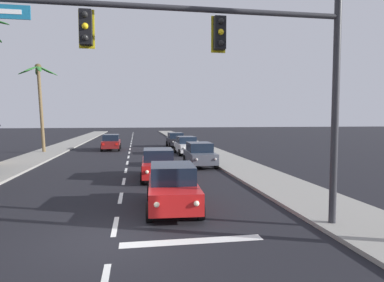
{
  "coord_description": "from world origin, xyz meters",
  "views": [
    {
      "loc": [
        0.69,
        -9.62,
        3.43
      ],
      "look_at": [
        3.62,
        8.0,
        2.2
      ],
      "focal_mm": 31.48,
      "sensor_mm": 36.0,
      "label": 1
    }
  ],
  "objects_px": {
    "sedan_lead_at_stop_bar": "(173,187)",
    "sedan_parked_nearest_kerb": "(186,145)",
    "traffic_signal_mast": "(225,57)",
    "palm_left_third": "(40,89)",
    "sedan_third_in_queue": "(158,164)",
    "sedan_parked_mid_kerb": "(176,140)",
    "sedan_oncoming_far": "(111,142)",
    "sedan_parked_far_kerb": "(200,154)"
  },
  "relations": [
    {
      "from": "sedan_lead_at_stop_bar",
      "to": "sedan_parked_nearest_kerb",
      "type": "height_order",
      "value": "same"
    },
    {
      "from": "traffic_signal_mast",
      "to": "palm_left_third",
      "type": "height_order",
      "value": "palm_left_third"
    },
    {
      "from": "sedan_third_in_queue",
      "to": "palm_left_third",
      "type": "xyz_separation_m",
      "value": [
        -10.31,
        15.69,
        5.34
      ]
    },
    {
      "from": "sedan_parked_mid_kerb",
      "to": "palm_left_third",
      "type": "bearing_deg",
      "value": -160.51
    },
    {
      "from": "sedan_third_in_queue",
      "to": "sedan_oncoming_far",
      "type": "distance_m",
      "value": 18.1
    },
    {
      "from": "sedan_lead_at_stop_bar",
      "to": "sedan_parked_mid_kerb",
      "type": "bearing_deg",
      "value": 83.11
    },
    {
      "from": "sedan_parked_nearest_kerb",
      "to": "palm_left_third",
      "type": "height_order",
      "value": "palm_left_third"
    },
    {
      "from": "sedan_third_in_queue",
      "to": "sedan_parked_nearest_kerb",
      "type": "distance_m",
      "value": 12.88
    },
    {
      "from": "sedan_parked_nearest_kerb",
      "to": "palm_left_third",
      "type": "distance_m",
      "value": 15.11
    },
    {
      "from": "sedan_lead_at_stop_bar",
      "to": "sedan_parked_far_kerb",
      "type": "height_order",
      "value": "same"
    },
    {
      "from": "sedan_oncoming_far",
      "to": "sedan_parked_nearest_kerb",
      "type": "distance_m",
      "value": 8.99
    },
    {
      "from": "sedan_lead_at_stop_bar",
      "to": "sedan_parked_mid_kerb",
      "type": "distance_m",
      "value": 27.12
    },
    {
      "from": "sedan_lead_at_stop_bar",
      "to": "traffic_signal_mast",
      "type": "bearing_deg",
      "value": -66.88
    },
    {
      "from": "traffic_signal_mast",
      "to": "sedan_parked_mid_kerb",
      "type": "relative_size",
      "value": 2.49
    },
    {
      "from": "sedan_third_in_queue",
      "to": "sedan_oncoming_far",
      "type": "relative_size",
      "value": 1.01
    },
    {
      "from": "traffic_signal_mast",
      "to": "palm_left_third",
      "type": "distance_m",
      "value": 27.58
    },
    {
      "from": "sedan_oncoming_far",
      "to": "sedan_parked_mid_kerb",
      "type": "relative_size",
      "value": 1.0
    },
    {
      "from": "sedan_parked_mid_kerb",
      "to": "palm_left_third",
      "type": "height_order",
      "value": "palm_left_third"
    },
    {
      "from": "sedan_oncoming_far",
      "to": "sedan_parked_nearest_kerb",
      "type": "relative_size",
      "value": 0.99
    },
    {
      "from": "traffic_signal_mast",
      "to": "sedan_parked_mid_kerb",
      "type": "height_order",
      "value": "traffic_signal_mast"
    },
    {
      "from": "sedan_parked_nearest_kerb",
      "to": "sedan_parked_far_kerb",
      "type": "height_order",
      "value": "same"
    },
    {
      "from": "sedan_parked_far_kerb",
      "to": "sedan_oncoming_far",
      "type": "bearing_deg",
      "value": 118.2
    },
    {
      "from": "sedan_lead_at_stop_bar",
      "to": "palm_left_third",
      "type": "bearing_deg",
      "value": 115.28
    },
    {
      "from": "palm_left_third",
      "to": "sedan_parked_far_kerb",
      "type": "bearing_deg",
      "value": -39.53
    },
    {
      "from": "sedan_third_in_queue",
      "to": "sedan_parked_nearest_kerb",
      "type": "height_order",
      "value": "same"
    },
    {
      "from": "sedan_lead_at_stop_bar",
      "to": "sedan_oncoming_far",
      "type": "height_order",
      "value": "same"
    },
    {
      "from": "sedan_third_in_queue",
      "to": "sedan_parked_mid_kerb",
      "type": "distance_m",
      "value": 20.8
    },
    {
      "from": "traffic_signal_mast",
      "to": "sedan_oncoming_far",
      "type": "distance_m",
      "value": 27.82
    },
    {
      "from": "sedan_lead_at_stop_bar",
      "to": "palm_left_third",
      "type": "relative_size",
      "value": 0.52
    },
    {
      "from": "sedan_lead_at_stop_bar",
      "to": "palm_left_third",
      "type": "distance_m",
      "value": 25.0
    },
    {
      "from": "sedan_parked_far_kerb",
      "to": "sedan_third_in_queue",
      "type": "bearing_deg",
      "value": -125.58
    },
    {
      "from": "traffic_signal_mast",
      "to": "sedan_lead_at_stop_bar",
      "type": "bearing_deg",
      "value": 113.12
    },
    {
      "from": "sedan_oncoming_far",
      "to": "sedan_parked_nearest_kerb",
      "type": "bearing_deg",
      "value": -35.98
    },
    {
      "from": "sedan_lead_at_stop_bar",
      "to": "sedan_parked_far_kerb",
      "type": "bearing_deg",
      "value": 74.11
    },
    {
      "from": "sedan_third_in_queue",
      "to": "sedan_oncoming_far",
      "type": "height_order",
      "value": "same"
    },
    {
      "from": "traffic_signal_mast",
      "to": "sedan_lead_at_stop_bar",
      "type": "xyz_separation_m",
      "value": [
        -1.24,
        2.89,
        -4.34
      ]
    },
    {
      "from": "sedan_oncoming_far",
      "to": "sedan_parked_far_kerb",
      "type": "distance_m",
      "value": 14.95
    },
    {
      "from": "traffic_signal_mast",
      "to": "sedan_parked_mid_kerb",
      "type": "bearing_deg",
      "value": 86.13
    },
    {
      "from": "traffic_signal_mast",
      "to": "sedan_lead_at_stop_bar",
      "type": "distance_m",
      "value": 5.36
    },
    {
      "from": "palm_left_third",
      "to": "sedan_lead_at_stop_bar",
      "type": "bearing_deg",
      "value": -64.72
    },
    {
      "from": "sedan_third_in_queue",
      "to": "sedan_parked_mid_kerb",
      "type": "bearing_deg",
      "value": 80.65
    },
    {
      "from": "sedan_lead_at_stop_bar",
      "to": "sedan_parked_nearest_kerb",
      "type": "bearing_deg",
      "value": 79.99
    }
  ]
}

